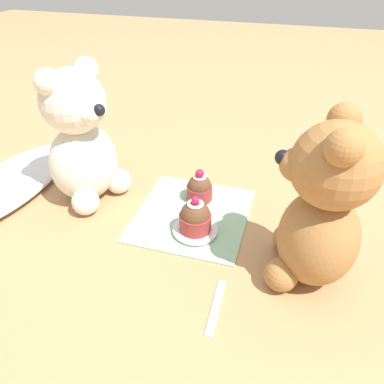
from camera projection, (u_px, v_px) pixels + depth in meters
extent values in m
plane|color=tan|center=(192.00, 215.00, 0.74)|extent=(4.00, 4.00, 0.00)
cube|color=#8EBC99|center=(192.00, 214.00, 0.74)|extent=(0.23, 0.22, 0.01)
ellipsoid|color=silver|center=(12.00, 182.00, 0.81)|extent=(0.36, 0.16, 0.03)
ellipsoid|color=silver|center=(84.00, 162.00, 0.76)|extent=(0.17, 0.16, 0.16)
sphere|color=silver|center=(73.00, 101.00, 0.68)|extent=(0.12, 0.12, 0.12)
ellipsoid|color=silver|center=(91.00, 111.00, 0.66)|extent=(0.07, 0.07, 0.05)
sphere|color=black|center=(99.00, 110.00, 0.65)|extent=(0.02, 0.02, 0.02)
sphere|color=silver|center=(47.00, 82.00, 0.63)|extent=(0.05, 0.05, 0.05)
sphere|color=silver|center=(86.00, 70.00, 0.69)|extent=(0.05, 0.05, 0.05)
sphere|color=silver|center=(86.00, 202.00, 0.73)|extent=(0.05, 0.05, 0.05)
sphere|color=silver|center=(119.00, 181.00, 0.80)|extent=(0.05, 0.05, 0.05)
ellipsoid|color=#A3703D|center=(318.00, 237.00, 0.57)|extent=(0.14, 0.13, 0.16)
sphere|color=#A3703D|center=(336.00, 166.00, 0.50)|extent=(0.12, 0.12, 0.12)
ellipsoid|color=#A3703D|center=(298.00, 165.00, 0.52)|extent=(0.06, 0.05, 0.05)
sphere|color=black|center=(283.00, 158.00, 0.52)|extent=(0.02, 0.02, 0.02)
sphere|color=#A3703D|center=(344.00, 120.00, 0.51)|extent=(0.05, 0.05, 0.05)
sphere|color=#A3703D|center=(344.00, 148.00, 0.44)|extent=(0.05, 0.05, 0.05)
sphere|color=#A3703D|center=(288.00, 238.00, 0.65)|extent=(0.05, 0.05, 0.05)
sphere|color=#A3703D|center=(281.00, 275.00, 0.58)|extent=(0.05, 0.05, 0.05)
cylinder|color=#993333|center=(197.00, 192.00, 0.78)|extent=(0.05, 0.05, 0.03)
sphere|color=brown|center=(197.00, 186.00, 0.77)|extent=(0.05, 0.05, 0.05)
cylinder|color=white|center=(197.00, 177.00, 0.75)|extent=(0.03, 0.03, 0.00)
sphere|color=#B71947|center=(197.00, 173.00, 0.75)|extent=(0.02, 0.02, 0.02)
cylinder|color=silver|center=(195.00, 230.00, 0.69)|extent=(0.08, 0.08, 0.01)
cylinder|color=#993333|center=(195.00, 222.00, 0.68)|extent=(0.06, 0.06, 0.03)
sphere|color=brown|center=(195.00, 215.00, 0.67)|extent=(0.05, 0.05, 0.05)
cylinder|color=white|center=(195.00, 204.00, 0.66)|extent=(0.03, 0.03, 0.00)
sphere|color=#B71947|center=(195.00, 200.00, 0.66)|extent=(0.01, 0.01, 0.01)
cube|color=silver|center=(216.00, 306.00, 0.56)|extent=(0.10, 0.02, 0.01)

